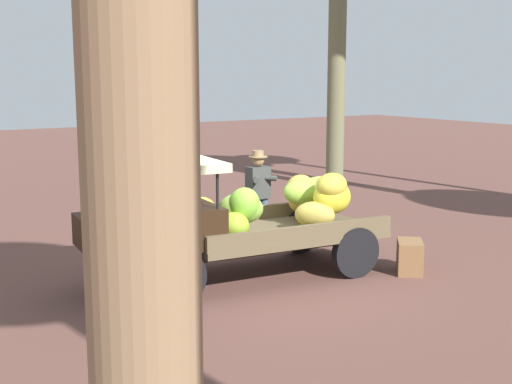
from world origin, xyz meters
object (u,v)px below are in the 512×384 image
(farmer, at_px, (258,190))
(loose_banana_bunch, at_px, (185,238))
(wooden_crate, at_px, (410,257))
(truck, at_px, (237,217))

(farmer, xyz_separation_m, loose_banana_bunch, (1.28, -0.37, -0.78))
(wooden_crate, xyz_separation_m, loose_banana_bunch, (2.20, -3.23, -0.09))
(farmer, bearing_deg, wooden_crate, 14.42)
(wooden_crate, height_order, loose_banana_bunch, wooden_crate)
(truck, distance_m, wooden_crate, 2.71)
(truck, distance_m, farmer, 2.21)
(wooden_crate, bearing_deg, loose_banana_bunch, -55.76)
(farmer, distance_m, wooden_crate, 3.08)
(truck, relative_size, farmer, 2.75)
(truck, height_order, farmer, truck)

